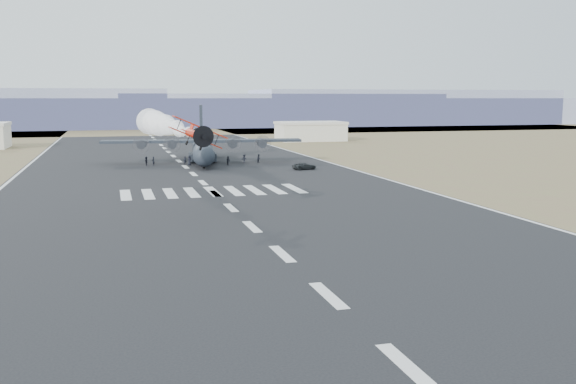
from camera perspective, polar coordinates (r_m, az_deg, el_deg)
name	(u,v)px	position (r m, az deg, el deg)	size (l,w,h in m)	color
ground	(328,295)	(43.68, 3.60, -9.15)	(500.00, 500.00, 0.00)	black
scrub_far	(145,130)	(270.00, -12.62, 5.38)	(500.00, 80.00, 0.00)	brown
runway_markings	(203,183)	(101.13, -7.57, 0.83)	(60.00, 260.00, 0.01)	silver
ridge_seg_d	(141,113)	(299.72, -12.96, 6.89)	(150.00, 50.00, 13.00)	#8A91AF
ridge_seg_e	(279,110)	(309.56, -0.77, 7.32)	(150.00, 50.00, 15.00)	#8A91AF
ridge_seg_f	(404,107)	(332.08, 10.24, 7.43)	(150.00, 50.00, 17.00)	#8A91AF
ridge_seg_g	(515,110)	(364.98, 19.53, 6.85)	(150.00, 50.00, 13.00)	#8A91AF
hangar_right	(311,131)	(198.79, 2.02, 5.44)	(20.50, 12.50, 5.90)	beige
aerobatic_biplane	(196,134)	(72.67, -8.16, 5.14)	(6.21, 5.97, 3.92)	red
smoke_trail	(158,123)	(99.45, -11.49, 6.04)	(5.01, 33.12, 4.17)	white
transport_aircraft	(202,148)	(133.37, -7.62, 3.93)	(40.26, 33.05, 11.61)	#1D232C
support_vehicle	(305,166)	(118.76, 1.48, 2.31)	(2.05, 4.44, 1.23)	black
crew_a	(153,161)	(128.74, -11.88, 2.71)	(0.62, 0.51, 1.71)	black
crew_b	(259,158)	(131.24, -2.61, 3.00)	(0.86, 0.53, 1.77)	black
crew_c	(244,159)	(131.50, -3.91, 2.98)	(1.09, 0.50, 1.68)	black
crew_d	(197,159)	(129.75, -8.08, 2.89)	(1.09, 0.56, 1.86)	black
crew_e	(189,160)	(127.66, -8.75, 2.79)	(0.92, 0.56, 1.88)	black
crew_f	(146,161)	(128.95, -12.49, 2.71)	(1.61, 0.52, 1.74)	black
crew_g	(185,160)	(129.12, -9.12, 2.79)	(0.60, 0.49, 1.63)	black
crew_h	(228,161)	(127.03, -5.34, 2.79)	(0.86, 0.53, 1.76)	black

